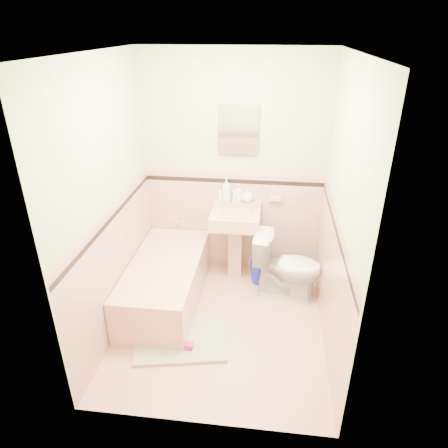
# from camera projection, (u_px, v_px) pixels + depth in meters

# --- Properties ---
(floor) EXTENTS (2.20, 2.20, 0.00)m
(floor) POSITION_uv_depth(u_px,v_px,m) (221.00, 325.00, 3.99)
(floor) COLOR #DAA48E
(floor) RESTS_ON ground
(ceiling) EXTENTS (2.20, 2.20, 0.00)m
(ceiling) POSITION_uv_depth(u_px,v_px,m) (220.00, 52.00, 2.88)
(ceiling) COLOR white
(ceiling) RESTS_ON ground
(wall_back) EXTENTS (2.50, 0.00, 2.50)m
(wall_back) POSITION_uv_depth(u_px,v_px,m) (233.00, 169.00, 4.41)
(wall_back) COLOR #F1E9C4
(wall_back) RESTS_ON ground
(wall_front) EXTENTS (2.50, 0.00, 2.50)m
(wall_front) POSITION_uv_depth(u_px,v_px,m) (197.00, 285.00, 2.45)
(wall_front) COLOR #F1E9C4
(wall_front) RESTS_ON ground
(wall_left) EXTENTS (0.00, 2.50, 2.50)m
(wall_left) POSITION_uv_depth(u_px,v_px,m) (108.00, 205.00, 3.54)
(wall_left) COLOR #F1E9C4
(wall_left) RESTS_ON ground
(wall_right) EXTENTS (0.00, 2.50, 2.50)m
(wall_right) POSITION_uv_depth(u_px,v_px,m) (340.00, 217.00, 3.32)
(wall_right) COLOR #F1E9C4
(wall_right) RESTS_ON ground
(wainscot_back) EXTENTS (2.00, 0.00, 2.00)m
(wainscot_back) POSITION_uv_depth(u_px,v_px,m) (233.00, 223.00, 4.69)
(wainscot_back) COLOR #DCA994
(wainscot_back) RESTS_ON ground
(wainscot_front) EXTENTS (2.00, 0.00, 2.00)m
(wainscot_front) POSITION_uv_depth(u_px,v_px,m) (200.00, 362.00, 2.75)
(wainscot_front) COLOR #DCA994
(wainscot_front) RESTS_ON ground
(wainscot_left) EXTENTS (0.00, 2.20, 2.20)m
(wainscot_left) POSITION_uv_depth(u_px,v_px,m) (118.00, 267.00, 3.83)
(wainscot_left) COLOR #DCA994
(wainscot_left) RESTS_ON ground
(wainscot_right) EXTENTS (0.00, 2.20, 2.20)m
(wainscot_right) POSITION_uv_depth(u_px,v_px,m) (330.00, 282.00, 3.61)
(wainscot_right) COLOR #DCA994
(wainscot_right) RESTS_ON ground
(accent_back) EXTENTS (2.00, 0.00, 2.00)m
(accent_back) POSITION_uv_depth(u_px,v_px,m) (233.00, 181.00, 4.45)
(accent_back) COLOR black
(accent_back) RESTS_ON ground
(accent_front) EXTENTS (2.00, 0.00, 2.00)m
(accent_front) POSITION_uv_depth(u_px,v_px,m) (198.00, 300.00, 2.53)
(accent_front) COLOR black
(accent_front) RESTS_ON ground
(accent_left) EXTENTS (0.00, 2.20, 2.20)m
(accent_left) POSITION_uv_depth(u_px,v_px,m) (112.00, 218.00, 3.60)
(accent_left) COLOR black
(accent_left) RESTS_ON ground
(accent_right) EXTENTS (0.00, 2.20, 2.20)m
(accent_right) POSITION_uv_depth(u_px,v_px,m) (336.00, 231.00, 3.38)
(accent_right) COLOR black
(accent_right) RESTS_ON ground
(cap_back) EXTENTS (2.00, 0.00, 2.00)m
(cap_back) POSITION_uv_depth(u_px,v_px,m) (233.00, 173.00, 4.41)
(cap_back) COLOR #DA9987
(cap_back) RESTS_ON ground
(cap_front) EXTENTS (2.00, 0.00, 2.00)m
(cap_front) POSITION_uv_depth(u_px,v_px,m) (198.00, 287.00, 2.48)
(cap_front) COLOR #DA9987
(cap_front) RESTS_ON ground
(cap_left) EXTENTS (0.00, 2.20, 2.20)m
(cap_left) POSITION_uv_depth(u_px,v_px,m) (110.00, 208.00, 3.55)
(cap_left) COLOR #DA9987
(cap_left) RESTS_ON ground
(cap_right) EXTENTS (0.00, 2.20, 2.20)m
(cap_right) POSITION_uv_depth(u_px,v_px,m) (338.00, 220.00, 3.34)
(cap_right) COLOR #DA9987
(cap_right) RESTS_ON ground
(bathtub) EXTENTS (0.70, 1.50, 0.45)m
(bathtub) POSITION_uv_depth(u_px,v_px,m) (166.00, 283.00, 4.25)
(bathtub) COLOR #D59F89
(bathtub) RESTS_ON floor
(tub_faucet) EXTENTS (0.04, 0.12, 0.04)m
(tub_faucet) POSITION_uv_depth(u_px,v_px,m) (179.00, 219.00, 4.71)
(tub_faucet) COLOR silver
(tub_faucet) RESTS_ON wall_back
(sink) EXTENTS (0.53, 0.48, 0.84)m
(sink) POSITION_uv_depth(u_px,v_px,m) (235.00, 246.00, 4.56)
(sink) COLOR #D59F89
(sink) RESTS_ON floor
(sink_faucet) EXTENTS (0.02, 0.02, 0.10)m
(sink_faucet) POSITION_uv_depth(u_px,v_px,m) (237.00, 198.00, 4.45)
(sink_faucet) COLOR silver
(sink_faucet) RESTS_ON sink
(medicine_cabinet) EXTENTS (0.39, 0.04, 0.48)m
(medicine_cabinet) POSITION_uv_depth(u_px,v_px,m) (238.00, 129.00, 4.18)
(medicine_cabinet) COLOR white
(medicine_cabinet) RESTS_ON wall_back
(soap_dish) EXTENTS (0.13, 0.08, 0.04)m
(soap_dish) POSITION_uv_depth(u_px,v_px,m) (275.00, 198.00, 4.46)
(soap_dish) COLOR #D59F89
(soap_dish) RESTS_ON wall_back
(soap_bottle_left) EXTENTS (0.11, 0.11, 0.27)m
(soap_bottle_left) POSITION_uv_depth(u_px,v_px,m) (227.00, 190.00, 4.46)
(soap_bottle_left) COLOR #B2B2B2
(soap_bottle_left) RESTS_ON sink
(soap_bottle_mid) EXTENTS (0.12, 0.12, 0.21)m
(soap_bottle_mid) POSITION_uv_depth(u_px,v_px,m) (238.00, 193.00, 4.46)
(soap_bottle_mid) COLOR #B2B2B2
(soap_bottle_mid) RESTS_ON sink
(soap_bottle_right) EXTENTS (0.15, 0.15, 0.16)m
(soap_bottle_right) POSITION_uv_depth(u_px,v_px,m) (248.00, 195.00, 4.46)
(soap_bottle_right) COLOR #B2B2B2
(soap_bottle_right) RESTS_ON sink
(tube) EXTENTS (0.04, 0.04, 0.12)m
(tube) POSITION_uv_depth(u_px,v_px,m) (220.00, 196.00, 4.50)
(tube) COLOR white
(tube) RESTS_ON sink
(toilet) EXTENTS (0.77, 0.51, 0.73)m
(toilet) POSITION_uv_depth(u_px,v_px,m) (288.00, 266.00, 4.29)
(toilet) COLOR white
(toilet) RESTS_ON floor
(bucket) EXTENTS (0.30, 0.30, 0.25)m
(bucket) POSITION_uv_depth(u_px,v_px,m) (260.00, 272.00, 4.62)
(bucket) COLOR #111CB9
(bucket) RESTS_ON floor
(bath_mat) EXTENTS (0.92, 0.70, 0.03)m
(bath_mat) POSITION_uv_depth(u_px,v_px,m) (181.00, 342.00, 3.76)
(bath_mat) COLOR gray
(bath_mat) RESTS_ON floor
(shoe) EXTENTS (0.13, 0.07, 0.05)m
(shoe) POSITION_uv_depth(u_px,v_px,m) (186.00, 346.00, 3.65)
(shoe) COLOR #BF1E59
(shoe) RESTS_ON bath_mat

